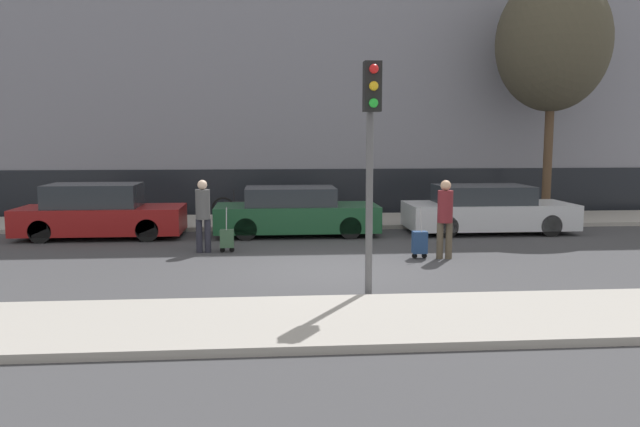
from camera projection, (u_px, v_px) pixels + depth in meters
The scene contains 14 objects.
ground_plane at pixel (328, 270), 12.82m from camera, with size 80.00×80.00×0.00m, color #38383A.
sidewalk_near at pixel (353, 320), 9.10m from camera, with size 28.00×2.50×0.12m.
sidewalk_far at pixel (307, 221), 19.73m from camera, with size 28.00×3.00×0.12m.
building_facade at pixel (300, 39), 22.51m from camera, with size 28.00×2.82×12.46m.
parked_car_0 at pixel (99, 213), 16.82m from camera, with size 4.36×1.70×1.46m.
parked_car_1 at pixel (295, 212), 17.31m from camera, with size 4.49×1.79×1.34m.
parked_car_2 at pixel (487, 210), 17.78m from camera, with size 4.68×1.91×1.35m.
pedestrian_left at pixel (203, 211), 14.64m from camera, with size 0.35×0.34×1.72m.
trolley_left at pixel (227, 239), 14.75m from camera, with size 0.34×0.29×1.08m.
pedestrian_right at pixel (445, 214), 13.89m from camera, with size 0.35×0.34×1.77m.
trolley_right at pixel (420, 242), 13.99m from camera, with size 0.34×0.29×1.16m.
traffic_light at pixel (371, 133), 10.18m from camera, with size 0.28×0.47×3.93m.
parked_bicycle at pixel (240, 208), 19.63m from camera, with size 1.77×0.06×0.96m.
bare_tree_near_crossing at pixel (553, 43), 19.66m from camera, with size 3.54×3.54×7.73m.
Camera 1 is at (-1.23, -12.52, 2.73)m, focal length 35.00 mm.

